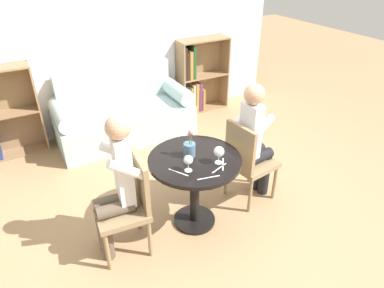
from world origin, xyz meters
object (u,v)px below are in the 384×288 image
object	(u,v)px
chair_left	(129,202)
wine_glass_left	(188,160)
bookshelf_right	(196,80)
chair_right	(247,159)
person_right	(255,141)
couch	(124,116)
wine_glass_right	(219,152)
flower_vase	(190,148)
person_left	(116,187)

from	to	relation	value
chair_left	wine_glass_left	distance (m)	0.61
bookshelf_right	chair_left	bearing A→B (deg)	-130.91
chair_right	person_right	xyz separation A→B (m)	(0.09, 0.02, 0.18)
couch	bookshelf_right	size ratio (longest dim) A/B	1.59
chair_left	bookshelf_right	bearing A→B (deg)	144.80
chair_right	wine_glass_left	distance (m)	0.85
wine_glass_right	flower_vase	world-z (taller)	flower_vase
chair_left	person_left	xyz separation A→B (m)	(-0.09, 0.01, 0.18)
person_left	chair_right	bearing A→B (deg)	96.71
bookshelf_right	person_left	xyz separation A→B (m)	(-2.01, -2.20, 0.17)
couch	chair_left	xyz separation A→B (m)	(-0.63, -1.95, 0.18)
wine_glass_right	chair_right	bearing A→B (deg)	22.37
flower_vase	couch	bearing A→B (deg)	89.40
wine_glass_right	couch	bearing A→B (deg)	93.87
chair_left	flower_vase	size ratio (longest dim) A/B	3.28
couch	person_right	world-z (taller)	person_right
couch	wine_glass_left	xyz separation A→B (m)	(-0.14, -2.09, 0.52)
wine_glass_right	flower_vase	size ratio (longest dim) A/B	0.58
wine_glass_left	chair_right	bearing A→B (deg)	12.90
couch	flower_vase	xyz separation A→B (m)	(-0.02, -1.90, 0.50)
person_left	person_right	xyz separation A→B (m)	(1.43, 0.04, -0.01)
person_left	flower_vase	size ratio (longest dim) A/B	4.73
chair_right	person_right	bearing A→B (deg)	-85.08
flower_vase	wine_glass_left	bearing A→B (deg)	-121.52
chair_left	person_right	world-z (taller)	person_right
bookshelf_right	chair_right	distance (m)	2.28
chair_left	chair_right	xyz separation A→B (m)	(1.25, 0.04, 0.00)
wine_glass_right	chair_left	bearing A→B (deg)	168.18
chair_left	person_right	xyz separation A→B (m)	(1.34, 0.06, 0.18)
bookshelf_right	flower_vase	size ratio (longest dim) A/B	4.11
chair_right	wine_glass_right	xyz separation A→B (m)	(-0.48, -0.20, 0.34)
bookshelf_right	wine_glass_left	bearing A→B (deg)	-121.29
bookshelf_right	chair_right	world-z (taller)	bookshelf_right
wine_glass_left	wine_glass_right	xyz separation A→B (m)	(0.28, -0.02, 0.01)
chair_left	person_left	size ratio (longest dim) A/B	0.69
person_right	wine_glass_right	world-z (taller)	person_right
couch	wine_glass_right	size ratio (longest dim) A/B	11.36
flower_vase	chair_left	bearing A→B (deg)	-174.90
chair_left	person_left	world-z (taller)	person_left
person_left	wine_glass_right	bearing A→B (deg)	84.11
couch	wine_glass_right	distance (m)	2.18
couch	wine_glass_right	world-z (taller)	couch
wine_glass_left	flower_vase	world-z (taller)	flower_vase
couch	person_left	world-z (taller)	person_left
person_left	flower_vase	world-z (taller)	person_left
wine_glass_left	wine_glass_right	distance (m)	0.28
person_right	wine_glass_left	bearing A→B (deg)	95.48
person_right	wine_glass_left	xyz separation A→B (m)	(-0.85, -0.19, 0.16)
chair_left	wine_glass_left	size ratio (longest dim) A/B	6.20
couch	chair_left	bearing A→B (deg)	-107.83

